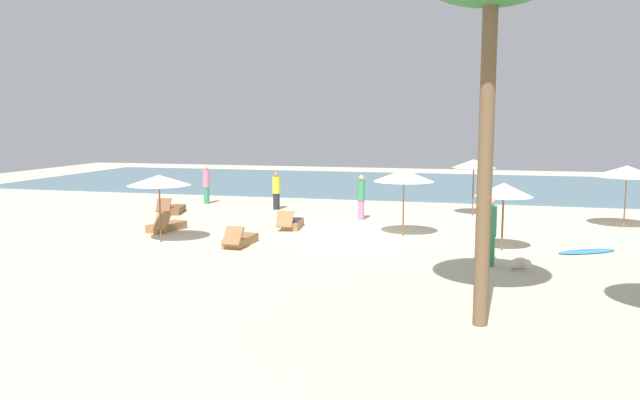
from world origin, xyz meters
name	(u,v)px	position (x,y,z in m)	size (l,w,h in m)	color
ground_plane	(349,234)	(0.00, 0.00, 0.00)	(60.00, 60.00, 0.00)	beige
ocean_water	(405,184)	(0.00, 17.00, 0.03)	(48.00, 16.00, 0.06)	slate
umbrella_0	(159,180)	(-5.61, -3.01, 2.02)	(2.02, 2.02, 2.19)	brown
umbrella_1	(474,164)	(4.12, 5.31, 2.15)	(1.77, 1.77, 2.33)	brown
umbrella_2	(627,171)	(9.55, 3.67, 2.08)	(2.30, 2.30, 2.29)	olive
umbrella_3	(404,175)	(1.87, 0.03, 2.07)	(2.05, 2.05, 2.28)	brown
umbrella_4	(504,190)	(5.07, -1.63, 1.86)	(1.72, 1.72, 2.06)	brown
lounger_0	(166,226)	(-6.43, -1.13, 0.17)	(1.00, 1.73, 0.74)	olive
lounger_1	(292,223)	(-2.24, 0.55, 0.18)	(0.79, 1.73, 0.71)	olive
lounger_2	(174,209)	(-8.18, 2.86, 0.17)	(1.00, 1.78, 0.70)	brown
lounger_3	(240,240)	(-2.92, -2.89, 0.17)	(0.68, 1.71, 0.70)	olive
person_0	(361,197)	(-0.15, 3.07, 0.92)	(0.40, 0.40, 1.79)	#D17299
person_1	(206,184)	(-8.13, 6.01, 0.93)	(0.44, 0.44, 1.81)	#338C59
person_2	(489,232)	(4.65, -3.79, 0.94)	(0.43, 0.43, 1.86)	#338C59
person_3	(276,191)	(-4.32, 5.01, 0.83)	(0.44, 0.44, 1.65)	#26262D
dog	(520,264)	(5.45, -4.12, 0.18)	(0.66, 0.69, 0.34)	silver
surfboard	(587,251)	(7.53, -1.31, 0.04)	(1.97, 1.48, 0.07)	#338CCC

